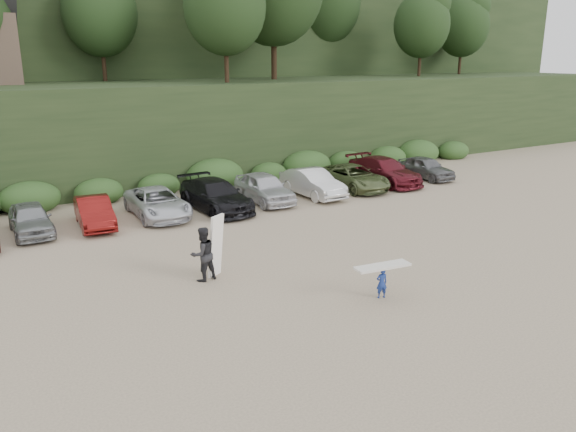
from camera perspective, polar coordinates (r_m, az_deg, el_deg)
ground at (r=21.41m, az=5.50°, el=-5.03°), size 120.00×120.00×0.00m
hillside_backdrop at (r=53.41m, az=-19.05°, el=18.99°), size 90.00×41.50×28.00m
parked_cars at (r=28.29m, az=-11.99°, el=1.50°), size 36.86×5.99×1.60m
child_surfer at (r=18.55m, az=9.53°, el=-6.00°), size 1.95×0.75×1.14m
adult_surfer at (r=19.88m, az=-8.53°, el=-3.77°), size 1.44×0.89×2.30m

